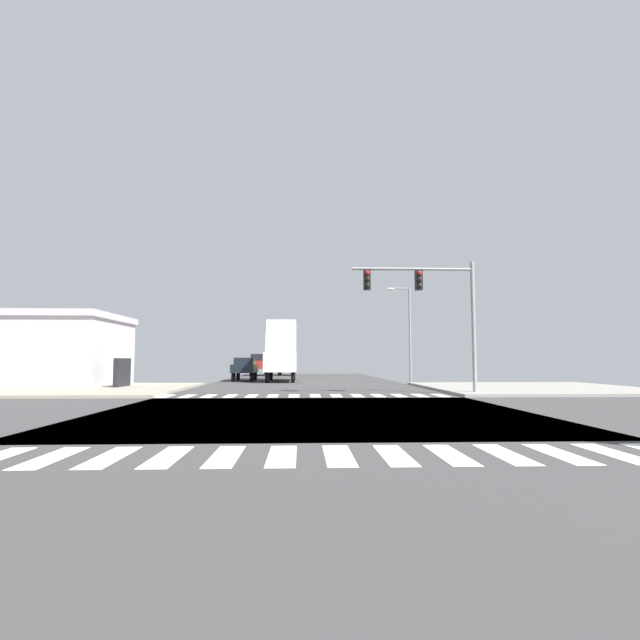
% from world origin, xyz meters
% --- Properties ---
extents(ground, '(90.00, 90.00, 0.05)m').
position_xyz_m(ground, '(0.00, 0.00, -0.03)').
color(ground, '#3B393A').
extents(sidewalk_corner_ne, '(12.00, 12.00, 0.14)m').
position_xyz_m(sidewalk_corner_ne, '(13.00, 12.00, 0.07)').
color(sidewalk_corner_ne, gray).
rests_on(sidewalk_corner_ne, ground).
extents(sidewalk_corner_nw, '(12.00, 12.00, 0.14)m').
position_xyz_m(sidewalk_corner_nw, '(-13.00, 12.00, 0.07)').
color(sidewalk_corner_nw, gray).
rests_on(sidewalk_corner_nw, ground).
extents(crosswalk_near, '(13.50, 2.00, 0.01)m').
position_xyz_m(crosswalk_near, '(-0.25, -7.30, 0.00)').
color(crosswalk_near, white).
rests_on(crosswalk_near, ground).
extents(crosswalk_far, '(13.50, 2.00, 0.01)m').
position_xyz_m(crosswalk_far, '(-0.25, 7.30, 0.00)').
color(crosswalk_far, white).
rests_on(crosswalk_far, ground).
extents(traffic_signal_mast, '(6.09, 0.55, 6.59)m').
position_xyz_m(traffic_signal_mast, '(5.77, 7.69, 4.85)').
color(traffic_signal_mast, gray).
rests_on(traffic_signal_mast, ground).
extents(street_lamp, '(1.78, 0.32, 7.09)m').
position_xyz_m(street_lamp, '(7.33, 19.72, 4.31)').
color(street_lamp, gray).
rests_on(street_lamp, ground).
extents(bank_building, '(13.01, 7.82, 4.62)m').
position_xyz_m(bank_building, '(-18.04, 15.99, 2.32)').
color(bank_building, silver).
rests_on(bank_building, ground).
extents(sedan_nearside_1, '(1.80, 4.30, 1.88)m').
position_xyz_m(sedan_nearside_1, '(-5.00, 24.13, 1.12)').
color(sedan_nearside_1, black).
rests_on(sedan_nearside_1, ground).
extents(box_truck_crossing_1, '(2.40, 7.20, 4.85)m').
position_xyz_m(box_truck_crossing_1, '(-2.00, 23.46, 2.56)').
color(box_truck_crossing_1, black).
rests_on(box_truck_crossing_1, ground).
extents(suv_leading_1, '(1.96, 4.60, 2.34)m').
position_xyz_m(suv_leading_1, '(-2.00, 38.67, 1.39)').
color(suv_leading_1, black).
rests_on(suv_leading_1, ground).
extents(suv_trailing_2, '(1.96, 4.60, 2.34)m').
position_xyz_m(suv_trailing_2, '(-5.00, 38.36, 1.39)').
color(suv_trailing_2, black).
rests_on(suv_trailing_2, ground).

